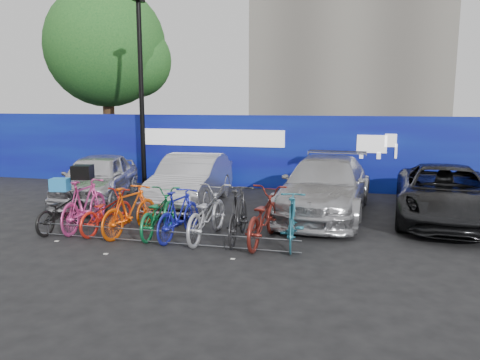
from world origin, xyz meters
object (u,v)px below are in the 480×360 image
(bike_1, at_px, (84,204))
(car_2, at_px, (325,186))
(bike_3, at_px, (130,210))
(bike_4, at_px, (158,213))
(bike_2, at_px, (106,212))
(car_0, at_px, (97,178))
(car_1, at_px, (191,180))
(lamppost, at_px, (141,88))
(bike_8, at_px, (263,216))
(bike_5, at_px, (179,214))
(bike_7, at_px, (238,214))
(car_3, at_px, (445,194))
(bike_6, at_px, (206,213))
(bike_9, at_px, (292,220))
(bike_0, at_px, (62,210))
(tree, at_px, (111,50))
(bike_rack, at_px, (162,237))

(bike_1, bearing_deg, car_2, -154.14)
(bike_3, xyz_separation_m, bike_4, (0.58, 0.15, -0.05))
(bike_2, height_order, bike_4, bike_4)
(bike_1, bearing_deg, bike_3, 170.70)
(car_0, xyz_separation_m, car_1, (2.75, 0.23, 0.00))
(lamppost, distance_m, bike_8, 7.92)
(bike_2, height_order, bike_5, bike_5)
(bike_2, height_order, bike_7, bike_7)
(car_3, xyz_separation_m, bike_8, (-3.90, -2.77, -0.11))
(bike_6, bearing_deg, bike_1, 2.85)
(bike_5, bearing_deg, bike_7, -165.11)
(bike_5, xyz_separation_m, bike_7, (1.24, 0.14, 0.04))
(bike_9, bearing_deg, bike_4, -7.58)
(car_1, relative_size, bike_0, 2.49)
(bike_0, distance_m, bike_8, 4.54)
(car_0, height_order, bike_3, car_0)
(car_0, relative_size, car_2, 0.82)
(car_0, bearing_deg, bike_5, -51.81)
(car_2, relative_size, bike_6, 2.43)
(car_1, height_order, bike_4, car_1)
(bike_3, relative_size, bike_9, 1.02)
(lamppost, bearing_deg, car_3, -16.10)
(bike_4, bearing_deg, lamppost, -63.40)
(bike_5, relative_size, bike_7, 0.93)
(bike_3, relative_size, bike_7, 0.96)
(car_2, bearing_deg, car_1, -178.17)
(lamppost, relative_size, car_2, 1.22)
(car_1, relative_size, bike_8, 2.03)
(bike_3, bearing_deg, bike_9, -166.74)
(bike_4, bearing_deg, tree, -58.71)
(lamppost, distance_m, bike_3, 6.54)
(car_3, distance_m, bike_8, 4.79)
(bike_1, bearing_deg, car_0, -67.23)
(tree, height_order, bike_9, tree)
(bike_2, distance_m, bike_7, 2.98)
(car_0, xyz_separation_m, bike_0, (0.78, -2.85, -0.25))
(bike_2, xyz_separation_m, bike_3, (0.62, -0.10, 0.09))
(car_0, distance_m, bike_6, 4.94)
(tree, height_order, bike_5, tree)
(car_2, distance_m, bike_6, 3.58)
(tree, bearing_deg, bike_rack, -57.55)
(tree, xyz_separation_m, bike_3, (5.84, -10.15, -4.53))
(bike_rack, height_order, bike_7, bike_7)
(lamppost, height_order, bike_5, lamppost)
(car_3, xyz_separation_m, bike_0, (-8.43, -2.89, -0.22))
(car_1, xyz_separation_m, bike_2, (-0.92, -2.97, -0.25))
(bike_5, height_order, bike_9, bike_9)
(bike_rack, xyz_separation_m, bike_6, (0.74, 0.63, 0.38))
(tree, distance_m, bike_rack, 13.55)
(tree, xyz_separation_m, car_2, (9.78, -7.26, -4.34))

